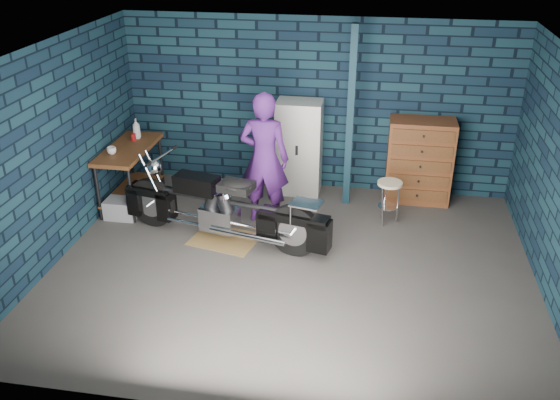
# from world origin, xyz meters

# --- Properties ---
(ground) EXTENTS (6.00, 6.00, 0.00)m
(ground) POSITION_xyz_m (0.00, 0.00, 0.00)
(ground) COLOR #44423F
(ground) RESTS_ON ground
(room_walls) EXTENTS (6.02, 5.01, 2.71)m
(room_walls) POSITION_xyz_m (0.00, 0.55, 1.90)
(room_walls) COLOR black
(room_walls) RESTS_ON ground
(support_post) EXTENTS (0.10, 0.10, 2.70)m
(support_post) POSITION_xyz_m (0.55, 1.95, 1.35)
(support_post) COLOR #132E3C
(support_post) RESTS_ON ground
(workbench) EXTENTS (0.60, 1.40, 0.91)m
(workbench) POSITION_xyz_m (-2.68, 1.40, 0.46)
(workbench) COLOR brown
(workbench) RESTS_ON ground
(drip_mat) EXTENTS (1.01, 0.84, 0.01)m
(drip_mat) POSITION_xyz_m (-1.01, 0.51, 0.00)
(drip_mat) COLOR brown
(drip_mat) RESTS_ON ground
(motorcycle) EXTENTS (2.63, 1.22, 1.12)m
(motorcycle) POSITION_xyz_m (-1.01, 0.51, 0.56)
(motorcycle) COLOR black
(motorcycle) RESTS_ON ground
(person) EXTENTS (0.72, 0.49, 1.91)m
(person) POSITION_xyz_m (-0.57, 1.19, 0.96)
(person) COLOR #4D1E71
(person) RESTS_ON ground
(storage_bin) EXTENTS (0.45, 0.32, 0.28)m
(storage_bin) POSITION_xyz_m (-2.66, 0.90, 0.14)
(storage_bin) COLOR gray
(storage_bin) RESTS_ON ground
(locker) EXTENTS (0.69, 0.50, 1.49)m
(locker) POSITION_xyz_m (-0.23, 2.23, 0.74)
(locker) COLOR silver
(locker) RESTS_ON ground
(tool_chest) EXTENTS (0.97, 0.54, 1.29)m
(tool_chest) POSITION_xyz_m (1.62, 2.23, 0.65)
(tool_chest) COLOR brown
(tool_chest) RESTS_ON ground
(shop_stool) EXTENTS (0.39, 0.39, 0.64)m
(shop_stool) POSITION_xyz_m (1.18, 1.39, 0.32)
(shop_stool) COLOR beige
(shop_stool) RESTS_ON ground
(cup_a) EXTENTS (0.16, 0.16, 0.11)m
(cup_a) POSITION_xyz_m (-2.80, 1.11, 0.96)
(cup_a) COLOR beige
(cup_a) RESTS_ON workbench
(mug_red) EXTENTS (0.09, 0.09, 0.11)m
(mug_red) POSITION_xyz_m (-2.70, 1.68, 0.96)
(mug_red) COLOR maroon
(mug_red) RESTS_ON workbench
(bottle) EXTENTS (0.15, 0.15, 0.31)m
(bottle) POSITION_xyz_m (-2.68, 1.79, 1.07)
(bottle) COLOR gray
(bottle) RESTS_ON workbench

